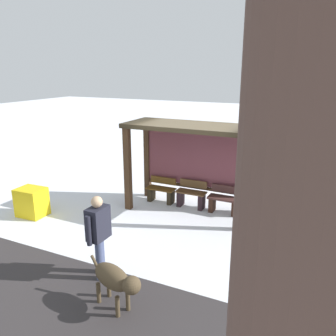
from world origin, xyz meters
TOP-DOWN VIEW (x-y plane):
  - ground_plane at (0.00, 0.00)m, footprint 60.00×60.00m
  - bus_shelter at (0.00, 0.18)m, footprint 3.29×1.37m
  - bench_left_inside at (-0.92, 0.27)m, footprint 0.82×0.36m
  - bench_center_inside at (0.00, 0.27)m, footprint 0.82×0.36m
  - bench_right_inside at (0.92, 0.27)m, footprint 0.82×0.37m
  - person_walking at (-0.32, -3.48)m, footprint 0.27×0.62m
  - dog at (0.44, -4.12)m, footprint 1.13×0.57m
  - grit_bin at (-3.54, -2.01)m, footprint 0.72×0.59m

SIDE VIEW (x-z plane):
  - ground_plane at x=0.00m, z-range 0.00..0.00m
  - bench_left_inside at x=-0.92m, z-range -0.05..0.65m
  - bench_right_inside at x=0.92m, z-range -0.05..0.68m
  - bench_center_inside at x=0.00m, z-range -0.05..0.69m
  - grit_bin at x=-3.54m, z-range 0.00..0.74m
  - dog at x=0.44m, z-range 0.16..0.92m
  - person_walking at x=-0.32m, z-range 0.13..1.70m
  - bus_shelter at x=0.00m, z-range 0.54..2.89m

